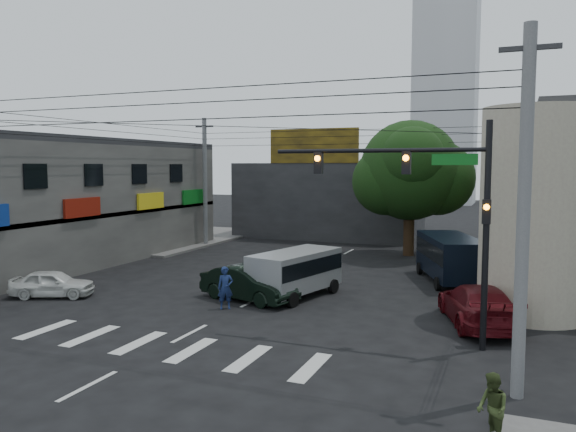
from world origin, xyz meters
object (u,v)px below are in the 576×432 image
Objects in this scene: white_compact at (52,283)px; utility_pole_far_left at (205,182)px; dark_sedan at (249,284)px; navy_van at (450,259)px; utility_pole_near_right at (524,215)px; maroon_sedan at (478,305)px; traffic_gantry at (432,196)px; utility_pole_far_right at (519,186)px; traffic_officer at (225,288)px; silver_minivan at (295,274)px; pedestrian_olive at (492,408)px; street_tree at (410,171)px.

utility_pole_far_left is at bearing -16.91° from white_compact.
navy_van is at bearing -30.22° from dark_sedan.
maroon_sedan is (-1.34, 6.38, -3.85)m from utility_pole_near_right.
traffic_gantry is 0.78× the size of utility_pole_far_right.
utility_pole_near_right is 1.00× the size of utility_pole_far_left.
utility_pole_far_right reaches higher than maroon_sedan.
utility_pole_far_left is 5.32× the size of traffic_officer.
utility_pole_far_left is 21.00m from utility_pole_far_right.
dark_sedan reaches higher than white_compact.
dark_sedan is 8.78m from white_compact.
silver_minivan is (-6.43, 4.50, -3.82)m from traffic_gantry.
traffic_gantry is 7.75m from pedestrian_olive.
navy_van reaches higher than dark_sedan.
white_compact is 18.84m from navy_van.
navy_van is at bearing -31.50° from silver_minivan.
utility_pole_far_left is at bearing 90.24° from traffic_officer.
utility_pole_far_right is at bearing 22.13° from traffic_officer.
white_compact is (-12.57, -17.58, -4.87)m from street_tree.
maroon_sedan is at bearing -35.69° from utility_pole_far_left.
utility_pole_near_right is at bearing 139.99° from pedestrian_olive.
traffic_officer is at bearing -106.13° from white_compact.
pedestrian_olive is at bearing -91.23° from utility_pole_far_right.
maroon_sedan is 3.74× the size of pedestrian_olive.
maroon_sedan is at bearing 172.03° from navy_van.
traffic_gantry is at bearing -42.73° from traffic_officer.
utility_pole_far_right is 1.65× the size of maroon_sedan.
silver_minivan is (9.97, 4.07, 0.41)m from white_compact.
utility_pole_far_left is at bearing 57.65° from silver_minivan.
navy_van is (-0.42, 10.38, -3.69)m from traffic_gantry.
dark_sedan is 13.82m from pedestrian_olive.
navy_van reaches higher than maroon_sedan.
pedestrian_olive is at bearing -100.41° from utility_pole_near_right.
traffic_officer reaches higher than dark_sedan.
white_compact is 19.73m from pedestrian_olive.
maroon_sedan is at bearing -75.23° from dark_sedan.
white_compact is (-19.07, 3.92, -4.00)m from utility_pole_near_right.
traffic_officer is (-0.26, -1.61, 0.12)m from dark_sedan.
utility_pole_near_right is 1.82× the size of silver_minivan.
dark_sedan is at bearing 145.14° from silver_minivan.
street_tree is at bearing -88.92° from maroon_sedan.
traffic_officer is (10.03, -15.52, -3.73)m from utility_pole_far_left.
white_compact is at bearing -9.88° from maroon_sedan.
traffic_gantry is 17.21m from utility_pole_far_right.
traffic_officer is (-7.88, -8.90, -0.28)m from navy_van.
silver_minivan is at bearing -100.91° from street_tree.
traffic_gantry reaches higher than navy_van.
traffic_officer reaches higher than maroon_sedan.
traffic_gantry is 1.88× the size of white_compact.
traffic_gantry reaches higher than maroon_sedan.
utility_pole_far_left is at bearing 52.54° from dark_sedan.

